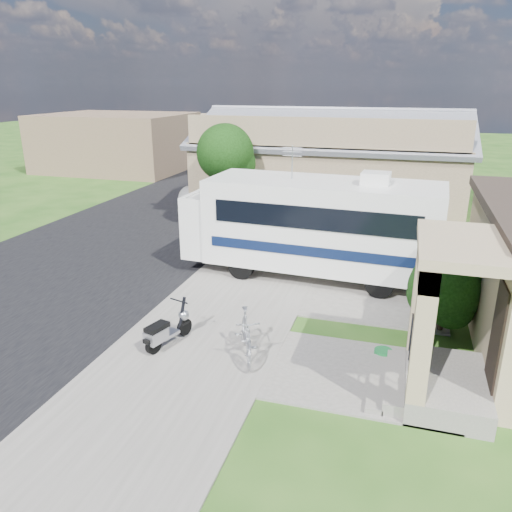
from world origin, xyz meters
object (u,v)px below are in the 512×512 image
(shrub, at_px, (448,285))
(van, at_px, (249,169))
(motorhome, at_px, (313,223))
(bicycle, at_px, (246,337))
(pickup_truck, at_px, (219,188))
(garden_hose, at_px, (383,355))
(scooter, at_px, (166,331))

(shrub, distance_m, van, 21.28)
(motorhome, bearing_deg, shrub, -32.45)
(shrub, height_order, bicycle, shrub)
(shrub, bearing_deg, pickup_truck, 132.36)
(bicycle, distance_m, garden_hose, 3.25)
(shrub, relative_size, pickup_truck, 0.39)
(garden_hose, bearing_deg, van, 115.65)
(shrub, distance_m, garden_hose, 2.63)
(motorhome, distance_m, bicycle, 5.88)
(van, bearing_deg, pickup_truck, -85.45)
(bicycle, xyz_separation_m, van, (-6.56, 21.02, 0.26))
(motorhome, bearing_deg, van, 117.80)
(shrub, xyz_separation_m, bicycle, (-4.48, -2.83, -0.72))
(van, distance_m, garden_hose, 22.28)
(motorhome, bearing_deg, garden_hose, -57.94)
(scooter, xyz_separation_m, garden_hose, (5.10, 1.02, -0.37))
(bicycle, relative_size, garden_hose, 4.46)
(bicycle, height_order, pickup_truck, pickup_truck)
(bicycle, bearing_deg, van, 84.25)
(scooter, bearing_deg, bicycle, 18.88)
(scooter, bearing_deg, van, 118.80)
(pickup_truck, distance_m, garden_hose, 16.46)
(pickup_truck, bearing_deg, motorhome, 117.35)
(bicycle, height_order, garden_hose, bicycle)
(pickup_truck, bearing_deg, scooter, 96.27)
(van, bearing_deg, bicycle, -71.47)
(scooter, distance_m, pickup_truck, 15.19)
(motorhome, relative_size, van, 1.48)
(motorhome, relative_size, garden_hose, 19.98)
(motorhome, height_order, scooter, motorhome)
(van, bearing_deg, shrub, -57.54)
(scooter, relative_size, pickup_truck, 0.24)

